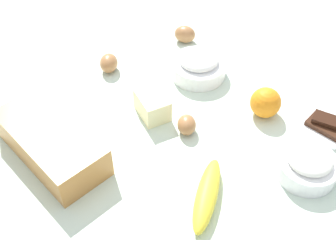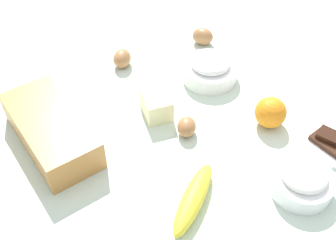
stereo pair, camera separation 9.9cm
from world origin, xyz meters
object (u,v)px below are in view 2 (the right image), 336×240
Objects in this scene: orange_fruit at (271,112)px; loaf_pan at (51,130)px; egg_near_butter at (122,58)px; butter_block at (156,104)px; sugar_bowl at (210,69)px; chocolate_plate at (331,144)px; flour_bowl at (302,180)px; banana at (193,199)px; egg_loose at (203,36)px; egg_beside_bowl at (187,127)px.

loaf_pan is at bearing 65.00° from orange_fruit.
loaf_pan is 0.32m from egg_near_butter.
butter_block is (-0.04, -0.26, -0.01)m from loaf_pan.
sugar_bowl is 0.37m from chocolate_plate.
butter_block is (-0.04, 0.19, -0.00)m from sugar_bowl.
loaf_pan reaches higher than chocolate_plate.
flour_bowl is 0.87× the size of sugar_bowl.
chocolate_plate is at bearing -96.14° from banana.
sugar_bowl is 0.22m from orange_fruit.
egg_loose reaches higher than egg_near_butter.
egg_loose is at bearing 1.94° from chocolate_plate.
loaf_pan is 4.64× the size of egg_near_butter.
loaf_pan is at bearing 80.75° from butter_block.
egg_beside_bowl is at bearing -29.60° from banana.
orange_fruit is (0.10, -0.29, 0.02)m from banana.
flour_bowl is 1.02× the size of chocolate_plate.
egg_loose is at bearing -40.79° from egg_beside_bowl.
egg_loose is (0.55, -0.13, -0.01)m from flour_bowl.
egg_beside_bowl is 0.34m from chocolate_plate.
sugar_bowl is at bearing -40.22° from banana.
egg_near_butter is (0.17, -0.27, -0.02)m from loaf_pan.
egg_beside_bowl reaches higher than chocolate_plate.
chocolate_plate is at bearing -137.45° from butter_block.
loaf_pan reaches higher than egg_beside_bowl.
sugar_bowl is at bearing -77.90° from butter_block.
orange_fruit is 0.37m from egg_loose.
egg_loose is at bearing -13.23° from flour_bowl.
loaf_pan is at bearing 89.97° from sugar_bowl.
flour_bowl is 0.15m from chocolate_plate.
loaf_pan is at bearing 105.14° from egg_loose.
flour_bowl is 0.20m from orange_fruit.
butter_block is 1.42× the size of egg_loose.
egg_beside_bowl is at bearing -178.11° from egg_near_butter.
orange_fruit is (0.18, -0.07, 0.01)m from flour_bowl.
egg_near_butter is at bearing 1.89° from egg_beside_bowl.
flour_bowl reaches higher than banana.
egg_beside_bowl is at bearing 50.70° from chocolate_plate.
orange_fruit is at bearing -112.64° from egg_beside_bowl.
butter_block is at bearing 175.85° from egg_near_butter.
egg_near_butter is 0.26m from egg_loose.
loaf_pan is at bearing 63.47° from egg_beside_bowl.
banana is at bearing -153.53° from loaf_pan.
sugar_bowl is 1.68× the size of butter_block.
flour_bowl reaches higher than egg_near_butter.
banana is at bearing 150.40° from egg_beside_bowl.
orange_fruit is 1.23× the size of egg_near_butter.
egg_loose reaches higher than egg_beside_bowl.
egg_beside_bowl is at bearing 130.01° from sugar_bowl.
butter_block is 1.45× the size of egg_near_butter.
egg_near_butter is at bearing 83.06° from egg_loose.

